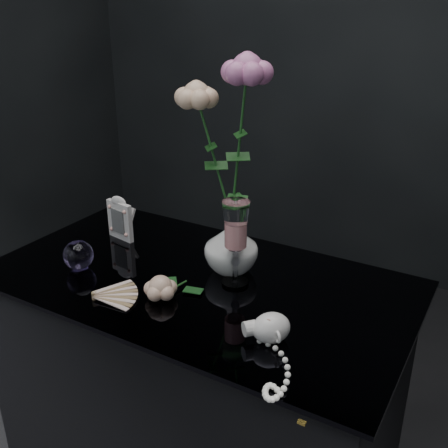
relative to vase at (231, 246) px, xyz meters
The scene contains 9 objects.
table 0.46m from the vase, 123.28° to the right, with size 1.05×0.58×0.76m.
vase is the anchor object (origin of this frame).
wine_glass 0.08m from the vase, 51.79° to the right, with size 0.07×0.07×0.21m, color white, non-canonical shape.
picture_frame 0.37m from the vase, behind, with size 0.10×0.07×0.13m, color white, non-canonical shape.
paperweight 0.39m from the vase, 151.27° to the right, with size 0.08×0.08×0.08m, color #967BC9, non-canonical shape.
paper_fan 0.35m from the vase, 125.97° to the right, with size 0.20×0.16×0.02m, color beige, non-canonical shape.
loose_rose 0.22m from the vase, 109.87° to the right, with size 0.13×0.17×0.06m, color beige, non-canonical shape.
pearl_jar 0.31m from the vase, 45.17° to the right, with size 0.22×0.23×0.07m, color white, non-canonical shape.
roses 0.28m from the vase, 166.77° to the right, with size 0.21×0.12×0.45m.
Camera 1 is at (0.64, -0.90, 1.40)m, focal length 42.00 mm.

